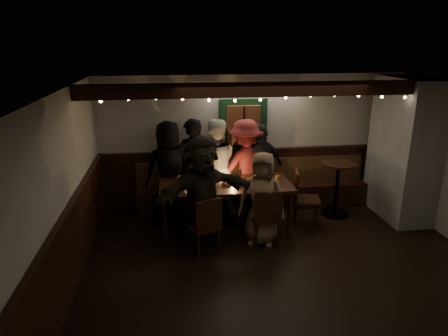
{
  "coord_description": "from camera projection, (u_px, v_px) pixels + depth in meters",
  "views": [
    {
      "loc": [
        -1.59,
        -5.08,
        3.22
      ],
      "look_at": [
        -0.69,
        1.6,
        1.05
      ],
      "focal_mm": 32.0,
      "sensor_mm": 36.0,
      "label": 1
    }
  ],
  "objects": [
    {
      "name": "chair_end",
      "position": [
        302.0,
        194.0,
        7.18
      ],
      "size": [
        0.55,
        0.55,
        1.01
      ],
      "color": "black",
      "rests_on": "ground"
    },
    {
      "name": "person_c",
      "position": [
        215.0,
        167.0,
        7.57
      ],
      "size": [
        0.9,
        0.7,
        1.84
      ],
      "primitive_type": "imported",
      "rotation": [
        0.0,
        0.0,
        3.15
      ],
      "color": "silver",
      "rests_on": "ground"
    },
    {
      "name": "chair_near_right",
      "position": [
        266.0,
        215.0,
        6.39
      ],
      "size": [
        0.46,
        0.46,
        0.98
      ],
      "color": "black",
      "rests_on": "ground"
    },
    {
      "name": "dining_table",
      "position": [
        225.0,
        188.0,
        6.98
      ],
      "size": [
        2.3,
        0.98,
        1.0
      ],
      "color": "black",
      "rests_on": "ground"
    },
    {
      "name": "person_f",
      "position": [
        203.0,
        194.0,
        6.2
      ],
      "size": [
        1.81,
        1.2,
        1.87
      ],
      "primitive_type": "imported",
      "rotation": [
        0.0,
        0.0,
        0.42
      ],
      "color": "black",
      "rests_on": "ground"
    },
    {
      "name": "person_d",
      "position": [
        245.0,
        166.0,
        7.64
      ],
      "size": [
        1.33,
        1.01,
        1.82
      ],
      "primitive_type": "imported",
      "rotation": [
        0.0,
        0.0,
        3.46
      ],
      "color": "maroon",
      "rests_on": "ground"
    },
    {
      "name": "person_g",
      "position": [
        262.0,
        199.0,
        6.43
      ],
      "size": [
        0.88,
        0.72,
        1.56
      ],
      "primitive_type": "imported",
      "rotation": [
        0.0,
        0.0,
        -0.34
      ],
      "color": "#82644B",
      "rests_on": "ground"
    },
    {
      "name": "person_b",
      "position": [
        192.0,
        167.0,
        7.57
      ],
      "size": [
        0.8,
        0.68,
        1.85
      ],
      "primitive_type": "imported",
      "rotation": [
        0.0,
        0.0,
        3.57
      ],
      "color": "black",
      "rests_on": "ground"
    },
    {
      "name": "person_e",
      "position": [
        261.0,
        168.0,
        7.74
      ],
      "size": [
        1.09,
        0.79,
        1.71
      ],
      "primitive_type": "imported",
      "rotation": [
        0.0,
        0.0,
        3.56
      ],
      "color": "black",
      "rests_on": "ground"
    },
    {
      "name": "chair_near_left",
      "position": [
        206.0,
        223.0,
        6.11
      ],
      "size": [
        0.56,
        0.56,
        0.96
      ],
      "color": "black",
      "rests_on": "ground"
    },
    {
      "name": "high_top",
      "position": [
        337.0,
        182.0,
        7.53
      ],
      "size": [
        0.65,
        0.65,
        1.04
      ],
      "color": "black",
      "rests_on": "ground"
    },
    {
      "name": "person_a",
      "position": [
        169.0,
        170.0,
        7.41
      ],
      "size": [
        0.99,
        0.75,
        1.84
      ],
      "primitive_type": "imported",
      "rotation": [
        0.0,
        0.0,
        3.34
      ],
      "color": "black",
      "rests_on": "ground"
    },
    {
      "name": "room",
      "position": [
        322.0,
        166.0,
        7.13
      ],
      "size": [
        6.02,
        5.01,
        2.62
      ],
      "color": "black",
      "rests_on": "ground"
    }
  ]
}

